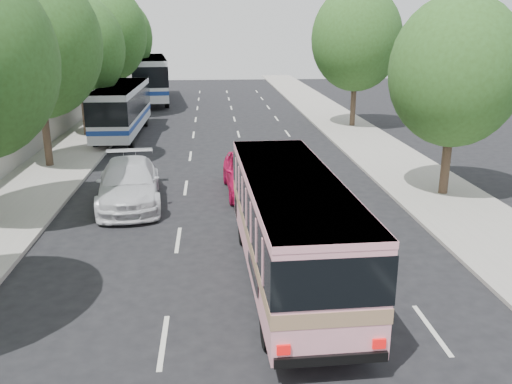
{
  "coord_description": "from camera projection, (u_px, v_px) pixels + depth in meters",
  "views": [
    {
      "loc": [
        -0.72,
        -12.58,
        6.66
      ],
      "look_at": [
        0.64,
        3.9,
        1.6
      ],
      "focal_mm": 38.0,
      "sensor_mm": 36.0,
      "label": 1
    }
  ],
  "objects": [
    {
      "name": "sidewalk_left",
      "position": [
        82.0,
        142.0,
        32.36
      ],
      "size": [
        4.0,
        90.0,
        0.15
      ],
      "primitive_type": "cube",
      "color": "#9E998E",
      "rests_on": "ground"
    },
    {
      "name": "tour_coach_rear",
      "position": [
        150.0,
        75.0,
        49.94
      ],
      "size": [
        4.39,
        13.67,
        4.02
      ],
      "rotation": [
        0.0,
        0.0,
        0.11
      ],
      "color": "silver",
      "rests_on": "ground"
    },
    {
      "name": "tree_right_near",
      "position": [
        459.0,
        66.0,
        20.74
      ],
      "size": [
        5.1,
        5.1,
        7.95
      ],
      "color": "#38281E",
      "rests_on": "ground"
    },
    {
      "name": "tree_left_f",
      "position": [
        120.0,
        35.0,
        47.72
      ],
      "size": [
        5.88,
        5.88,
        9.16
      ],
      "color": "#38281E",
      "rests_on": "ground"
    },
    {
      "name": "tree_left_c",
      "position": [
        37.0,
        39.0,
        24.81
      ],
      "size": [
        6.0,
        6.0,
        9.35
      ],
      "color": "#38281E",
      "rests_on": "ground"
    },
    {
      "name": "white_pickup",
      "position": [
        129.0,
        183.0,
        21.06
      ],
      "size": [
        2.97,
        5.96,
        1.66
      ],
      "primitive_type": "imported",
      "rotation": [
        0.0,
        0.0,
        0.11
      ],
      "color": "silver",
      "rests_on": "ground"
    },
    {
      "name": "ground",
      "position": [
        244.0,
        296.0,
        13.99
      ],
      "size": [
        120.0,
        120.0,
        0.0
      ],
      "primitive_type": "plane",
      "color": "black",
      "rests_on": "ground"
    },
    {
      "name": "tree_left_d",
      "position": [
        80.0,
        45.0,
        32.59
      ],
      "size": [
        5.52,
        5.52,
        8.6
      ],
      "color": "#38281E",
      "rests_on": "ground"
    },
    {
      "name": "pink_taxi",
      "position": [
        249.0,
        173.0,
        22.51
      ],
      "size": [
        2.25,
        5.1,
        1.71
      ],
      "primitive_type": "imported",
      "rotation": [
        0.0,
        0.0,
        0.05
      ],
      "color": "#D21252",
      "rests_on": "ground"
    },
    {
      "name": "sidewalk_right",
      "position": [
        360.0,
        137.0,
        33.71
      ],
      "size": [
        4.0,
        90.0,
        0.12
      ],
      "primitive_type": "cube",
      "color": "#9E998E",
      "rests_on": "ground"
    },
    {
      "name": "tree_right_far",
      "position": [
        358.0,
        35.0,
        35.74
      ],
      "size": [
        6.0,
        6.0,
        9.35
      ],
      "color": "#38281E",
      "rests_on": "ground"
    },
    {
      "name": "tour_coach_front",
      "position": [
        122.0,
        106.0,
        33.98
      ],
      "size": [
        2.35,
        10.62,
        3.17
      ],
      "rotation": [
        0.0,
        0.0,
        -0.01
      ],
      "color": "silver",
      "rests_on": "ground"
    },
    {
      "name": "taxi_roof_sign",
      "position": [
        249.0,
        150.0,
        22.23
      ],
      "size": [
        0.56,
        0.21,
        0.18
      ],
      "primitive_type": "cube",
      "rotation": [
        0.0,
        0.0,
        0.05
      ],
      "color": "silver",
      "rests_on": "pink_taxi"
    },
    {
      "name": "pink_bus",
      "position": [
        290.0,
        217.0,
        14.33
      ],
      "size": [
        2.63,
        9.32,
        2.95
      ],
      "rotation": [
        0.0,
        0.0,
        0.03
      ],
      "color": "pink",
      "rests_on": "ground"
    },
    {
      "name": "tree_left_e",
      "position": [
        105.0,
        30.0,
        39.99
      ],
      "size": [
        6.3,
        6.3,
        9.82
      ],
      "color": "#38281E",
      "rests_on": "ground"
    },
    {
      "name": "low_wall",
      "position": [
        49.0,
        129.0,
        31.98
      ],
      "size": [
        0.3,
        90.0,
        1.5
      ],
      "primitive_type": "cube",
      "color": "#9E998E",
      "rests_on": "sidewalk_left"
    }
  ]
}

